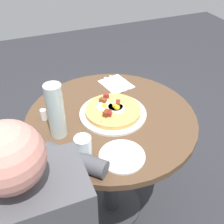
{
  "coord_description": "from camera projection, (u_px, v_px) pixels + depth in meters",
  "views": [
    {
      "loc": [
        -0.38,
        -0.96,
        1.54
      ],
      "look_at": [
        0.01,
        0.0,
        0.75
      ],
      "focal_mm": 44.15,
      "sensor_mm": 36.0,
      "label": 1
    }
  ],
  "objects": [
    {
      "name": "ground_plane",
      "position": [
        111.0,
        206.0,
        1.75
      ],
      "size": [
        6.0,
        6.0,
        0.0
      ],
      "primitive_type": "plane",
      "color": "#2D2D33"
    },
    {
      "name": "dining_table",
      "position": [
        111.0,
        142.0,
        1.41
      ],
      "size": [
        0.81,
        0.81,
        0.73
      ],
      "color": "brown",
      "rests_on": "ground_plane"
    },
    {
      "name": "pizza_plate",
      "position": [
        113.0,
        113.0,
        1.32
      ],
      "size": [
        0.32,
        0.32,
        0.01
      ],
      "primitive_type": "cylinder",
      "color": "white",
      "rests_on": "dining_table"
    },
    {
      "name": "breakfast_pizza",
      "position": [
        113.0,
        110.0,
        1.3
      ],
      "size": [
        0.26,
        0.26,
        0.05
      ],
      "color": "tan",
      "rests_on": "pizza_plate"
    },
    {
      "name": "bread_plate",
      "position": [
        122.0,
        156.0,
        1.1
      ],
      "size": [
        0.19,
        0.19,
        0.01
      ],
      "primitive_type": "cylinder",
      "color": "white",
      "rests_on": "dining_table"
    },
    {
      "name": "napkin",
      "position": [
        116.0,
        84.0,
        1.54
      ],
      "size": [
        0.17,
        0.2,
        0.0
      ],
      "primitive_type": "cube",
      "rotation": [
        0.0,
        0.0,
        1.78
      ],
      "color": "white",
      "rests_on": "dining_table"
    },
    {
      "name": "fork",
      "position": [
        119.0,
        82.0,
        1.54
      ],
      "size": [
        0.05,
        0.18,
        0.0
      ],
      "primitive_type": "cube",
      "rotation": [
        0.0,
        0.0,
        1.78
      ],
      "color": "silver",
      "rests_on": "napkin"
    },
    {
      "name": "knife",
      "position": [
        113.0,
        84.0,
        1.53
      ],
      "size": [
        0.05,
        0.18,
        0.0
      ],
      "primitive_type": "cube",
      "rotation": [
        0.0,
        0.0,
        1.78
      ],
      "color": "silver",
      "rests_on": "napkin"
    },
    {
      "name": "water_glass",
      "position": [
        83.0,
        148.0,
        1.07
      ],
      "size": [
        0.07,
        0.07,
        0.1
      ],
      "primitive_type": "cylinder",
      "color": "silver",
      "rests_on": "dining_table"
    },
    {
      "name": "water_bottle",
      "position": [
        56.0,
        111.0,
        1.13
      ],
      "size": [
        0.07,
        0.07,
        0.25
      ],
      "primitive_type": "cylinder",
      "color": "silver",
      "rests_on": "dining_table"
    },
    {
      "name": "salt_shaker",
      "position": [
        44.0,
        115.0,
        1.28
      ],
      "size": [
        0.03,
        0.03,
        0.05
      ],
      "primitive_type": "cylinder",
      "color": "white",
      "rests_on": "dining_table"
    }
  ]
}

